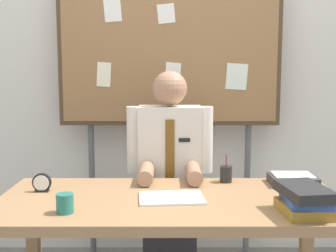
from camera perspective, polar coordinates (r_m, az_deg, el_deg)
back_wall at (r=3.35m, az=-0.08°, el=6.56°), size 6.40×0.08×2.70m
desk at (r=2.31m, az=0.02°, el=-11.30°), size 1.77×0.82×0.74m
person at (r=2.88m, az=-0.04°, el=-7.73°), size 0.55×0.56×1.39m
bulletin_board at (r=3.15m, az=-0.07°, el=9.82°), size 1.58×0.09×2.12m
book_stack at (r=2.12m, az=17.04°, el=-9.11°), size 0.23×0.32×0.13m
open_notebook at (r=2.26m, az=0.17°, el=-9.33°), size 0.34×0.26×0.01m
desk_clock at (r=2.48m, az=-16.34°, el=-7.19°), size 0.10×0.04×0.10m
coffee_mug at (r=2.10m, az=-13.51°, el=-9.76°), size 0.08×0.08×0.09m
pen_holder at (r=2.60m, az=7.27°, el=-6.18°), size 0.07×0.07×0.16m
paper_tray at (r=2.64m, az=15.62°, el=-6.67°), size 0.26×0.20×0.06m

